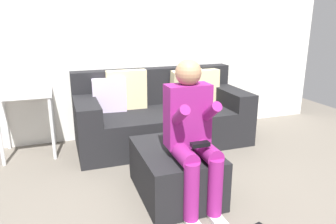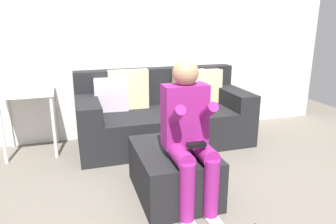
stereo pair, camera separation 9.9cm
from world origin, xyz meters
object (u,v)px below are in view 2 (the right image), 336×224
object	(u,v)px
couch_sectional	(163,115)
person_seated	(189,132)
side_table	(28,101)
ottoman	(173,171)

from	to	relation	value
couch_sectional	person_seated	xyz separation A→B (m)	(-0.21, -1.42, 0.30)
person_seated	side_table	world-z (taller)	person_seated
person_seated	ottoman	bearing A→B (deg)	106.42
ottoman	person_seated	xyz separation A→B (m)	(0.06, -0.21, 0.43)
side_table	ottoman	bearing A→B (deg)	-47.14
ottoman	side_table	size ratio (longest dim) A/B	1.16
couch_sectional	ottoman	world-z (taller)	couch_sectional
person_seated	side_table	bearing A→B (deg)	130.14
couch_sectional	side_table	xyz separation A→B (m)	(-1.50, 0.12, 0.26)
couch_sectional	person_seated	size ratio (longest dim) A/B	1.72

